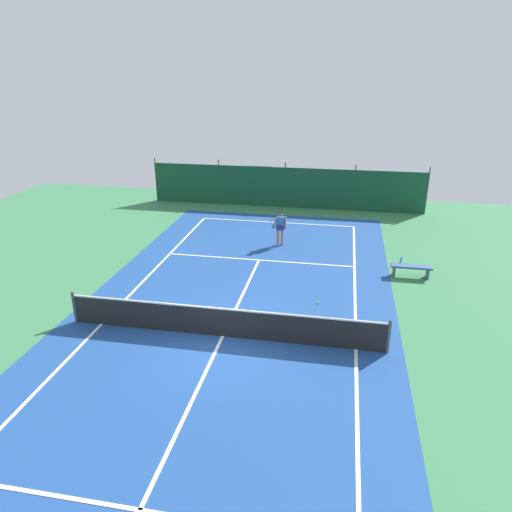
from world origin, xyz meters
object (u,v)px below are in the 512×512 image
object	(u,v)px
tennis_player	(280,226)
parked_car	(258,181)
tennis_net	(222,322)
water_bottle	(401,260)
tennis_ball_near_player	(318,303)
tennis_ball_by_sideline	(280,228)
tennis_ball_midcourt	(298,222)
courtside_bench	(411,268)

from	to	relation	value
tennis_player	parked_car	size ratio (longest dim) A/B	0.38
tennis_net	water_bottle	xyz separation A→B (m)	(6.09, 7.32, -0.39)
tennis_ball_near_player	tennis_net	bearing A→B (deg)	-135.44
tennis_ball_near_player	tennis_ball_by_sideline	size ratio (longest dim) A/B	1.00
tennis_player	tennis_net	bearing A→B (deg)	87.18
tennis_player	tennis_ball_midcourt	size ratio (longest dim) A/B	24.85
tennis_ball_midcourt	water_bottle	size ratio (longest dim) A/B	0.28
tennis_net	tennis_ball_near_player	xyz separation A→B (m)	(2.81, 2.76, -0.48)
tennis_net	tennis_ball_near_player	distance (m)	3.97
parked_car	water_bottle	bearing A→B (deg)	-54.24
parked_car	water_bottle	size ratio (longest dim) A/B	17.75
tennis_ball_near_player	tennis_ball_by_sideline	distance (m)	8.54
tennis_net	tennis_ball_midcourt	world-z (taller)	tennis_net
courtside_bench	water_bottle	size ratio (longest dim) A/B	6.67
tennis_ball_near_player	tennis_ball_by_sideline	world-z (taller)	same
water_bottle	parked_car	bearing A→B (deg)	127.74
tennis_ball_midcourt	courtside_bench	bearing A→B (deg)	-50.69
tennis_player	tennis_ball_near_player	bearing A→B (deg)	112.33
tennis_ball_near_player	water_bottle	size ratio (longest dim) A/B	0.28
tennis_net	tennis_ball_by_sideline	world-z (taller)	tennis_net
tennis_ball_near_player	parked_car	bearing A→B (deg)	108.01
courtside_bench	parked_car	bearing A→B (deg)	124.81
tennis_player	tennis_ball_by_sideline	bearing A→B (deg)	-80.61
tennis_player	courtside_bench	bearing A→B (deg)	156.32
tennis_ball_midcourt	tennis_ball_by_sideline	distance (m)	1.48
parked_car	tennis_net	bearing A→B (deg)	-85.22
tennis_net	tennis_player	distance (m)	8.50
tennis_net	parked_car	size ratio (longest dim) A/B	2.38
water_bottle	tennis_ball_near_player	bearing A→B (deg)	-125.79
tennis_ball_near_player	courtside_bench	bearing A→B (deg)	40.96
tennis_net	parked_car	world-z (taller)	parked_car
tennis_net	tennis_ball_by_sideline	bearing A→B (deg)	88.50
tennis_net	water_bottle	size ratio (longest dim) A/B	42.17
tennis_ball_by_sideline	parked_car	distance (m)	7.46
tennis_ball_near_player	parked_car	distance (m)	15.98
tennis_ball_near_player	tennis_ball_midcourt	xyz separation A→B (m)	(-1.69, 9.38, 0.00)
courtside_bench	tennis_net	bearing A→B (deg)	-137.39
tennis_player	tennis_ball_by_sideline	distance (m)	2.65
tennis_net	parked_car	distance (m)	18.07
tennis_ball_midcourt	courtside_bench	world-z (taller)	courtside_bench
tennis_net	parked_car	bearing A→B (deg)	96.76
courtside_bench	tennis_ball_by_sideline	bearing A→B (deg)	139.65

